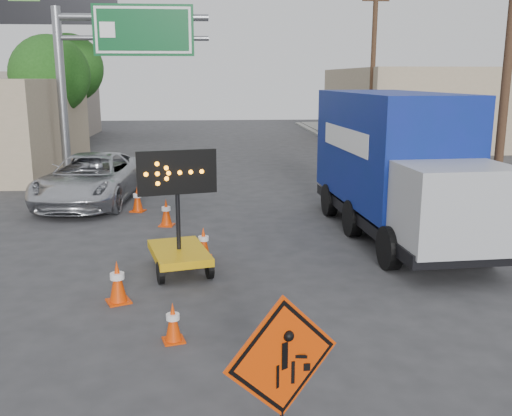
{
  "coord_description": "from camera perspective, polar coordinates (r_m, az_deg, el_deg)",
  "views": [
    {
      "loc": [
        -0.4,
        -6.12,
        4.07
      ],
      "look_at": [
        0.36,
        3.98,
        1.74
      ],
      "focal_mm": 40.0,
      "sensor_mm": 36.0,
      "label": 1
    }
  ],
  "objects": [
    {
      "name": "curb_right",
      "position": [
        22.8,
        15.25,
        2.36
      ],
      "size": [
        0.4,
        60.0,
        0.12
      ],
      "primitive_type": "cube",
      "color": "gray",
      "rests_on": "ground"
    },
    {
      "name": "sidewalk_right",
      "position": [
        23.66,
        20.52,
        2.41
      ],
      "size": [
        4.0,
        60.0,
        0.15
      ],
      "primitive_type": "cube",
      "color": "gray",
      "rests_on": "ground"
    },
    {
      "name": "building_right_far",
      "position": [
        38.56,
        16.27,
        9.81
      ],
      "size": [
        10.0,
        14.0,
        4.6
      ],
      "primitive_type": "cube",
      "color": "tan",
      "rests_on": "ground"
    },
    {
      "name": "highway_gantry",
      "position": [
        24.43,
        -14.3,
        14.92
      ],
      "size": [
        6.18,
        0.38,
        6.9
      ],
      "color": "slate",
      "rests_on": "ground"
    },
    {
      "name": "billboard",
      "position": [
        33.12,
        -19.14,
        17.96
      ],
      "size": [
        6.1,
        0.54,
        9.85
      ],
      "color": "slate",
      "rests_on": "ground"
    },
    {
      "name": "utility_pole_near",
      "position": [
        18.18,
        23.94,
        13.82
      ],
      "size": [
        1.8,
        0.26,
        9.0
      ],
      "color": "#3E291A",
      "rests_on": "ground"
    },
    {
      "name": "utility_pole_far",
      "position": [
        31.27,
        11.62,
        13.82
      ],
      "size": [
        1.8,
        0.26,
        9.0
      ],
      "color": "#3E291A",
      "rests_on": "ground"
    },
    {
      "name": "tree_left_near",
      "position": [
        29.12,
        -19.92,
        12.39
      ],
      "size": [
        3.71,
        3.71,
        6.03
      ],
      "color": "#3E291A",
      "rests_on": "ground"
    },
    {
      "name": "tree_left_far",
      "position": [
        37.13,
        -18.19,
        13.14
      ],
      "size": [
        4.1,
        4.1,
        6.66
      ],
      "color": "#3E291A",
      "rests_on": "ground"
    },
    {
      "name": "construction_sign",
      "position": [
        6.37,
        2.64,
        -16.09
      ],
      "size": [
        1.29,
        0.93,
        1.86
      ],
      "rotation": [
        0.0,
        0.0,
        0.43
      ],
      "color": "black",
      "rests_on": "ground"
    },
    {
      "name": "arrow_board",
      "position": [
        12.26,
        -7.72,
        -3.63
      ],
      "size": [
        1.63,
        2.05,
        2.62
      ],
      "rotation": [
        0.0,
        0.0,
        0.24
      ],
      "color": "#C5920A",
      "rests_on": "ground"
    },
    {
      "name": "pickup_truck",
      "position": [
        19.57,
        -16.14,
        2.84
      ],
      "size": [
        3.21,
        6.02,
        1.61
      ],
      "primitive_type": "imported",
      "rotation": [
        0.0,
        0.0,
        -0.1
      ],
      "color": "#B2B4BA",
      "rests_on": "ground"
    },
    {
      "name": "box_truck",
      "position": [
        15.18,
        13.83,
        3.49
      ],
      "size": [
        2.85,
        7.89,
        3.69
      ],
      "rotation": [
        0.0,
        0.0,
        0.06
      ],
      "color": "black",
      "rests_on": "ground"
    },
    {
      "name": "cone_a",
      "position": [
        9.2,
        -8.3,
        -11.21
      ],
      "size": [
        0.4,
        0.4,
        0.65
      ],
      "rotation": [
        0.0,
        0.0,
        0.26
      ],
      "color": "#D53704",
      "rests_on": "ground"
    },
    {
      "name": "cone_b",
      "position": [
        10.86,
        -13.68,
        -7.17
      ],
      "size": [
        0.54,
        0.54,
        0.8
      ],
      "rotation": [
        0.0,
        0.0,
        0.41
      ],
      "color": "#D53704",
      "rests_on": "ground"
    },
    {
      "name": "cone_c",
      "position": [
        13.15,
        -5.27,
        -3.46
      ],
      "size": [
        0.38,
        0.38,
        0.73
      ],
      "rotation": [
        0.0,
        0.0,
        -0.02
      ],
      "color": "#D53704",
      "rests_on": "ground"
    },
    {
      "name": "cone_d",
      "position": [
        16.11,
        -8.97,
        -0.42
      ],
      "size": [
        0.46,
        0.46,
        0.77
      ],
      "rotation": [
        0.0,
        0.0,
        -0.19
      ],
      "color": "#D53704",
      "rests_on": "ground"
    },
    {
      "name": "cone_e",
      "position": [
        17.99,
        -11.78,
        0.91
      ],
      "size": [
        0.51,
        0.51,
        0.8
      ],
      "rotation": [
        0.0,
        0.0,
        -0.3
      ],
      "color": "#D53704",
      "rests_on": "ground"
    }
  ]
}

